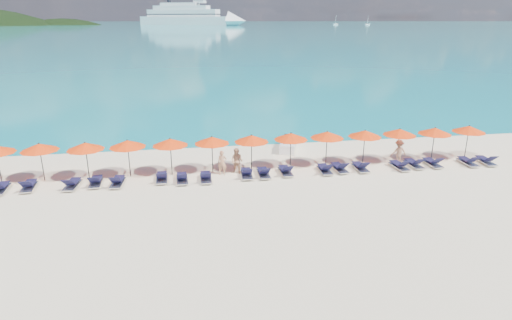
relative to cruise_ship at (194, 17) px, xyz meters
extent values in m
plane|color=beige|center=(-9.19, -517.14, -9.43)|extent=(1400.00, 1400.00, 0.00)
cube|color=#1FA9B2|center=(-9.19, 142.86, -9.42)|extent=(1600.00, 1300.00, 0.01)
ellipsoid|color=black|center=(-159.19, 42.86, -44.43)|extent=(162.00, 126.00, 85.50)
cube|color=silver|center=(-10.52, 4.81, -4.50)|extent=(106.79, 63.04, 9.86)
cone|color=silver|center=(48.63, -22.25, -4.50)|extent=(28.74, 28.74, 21.68)
cube|color=silver|center=(-12.31, 5.63, 4.37)|extent=(85.84, 51.33, 7.88)
cube|color=silver|center=(-14.10, 6.45, 10.29)|extent=(67.28, 41.41, 4.93)
cube|color=silver|center=(-15.90, 7.27, 14.23)|extent=(46.33, 29.70, 3.45)
cube|color=black|center=(-12.31, 5.63, 2.89)|extent=(86.91, 51.96, 0.89)
cube|color=black|center=(-12.31, 5.63, 6.34)|extent=(84.77, 50.70, 0.89)
cylinder|color=black|center=(-28.26, 12.93, 18.17)|extent=(4.34, 4.34, 5.42)
cube|color=silver|center=(206.05, -26.37, -8.64)|extent=(5.87, 1.96, 1.56)
cylinder|color=silver|center=(206.05, -26.37, -3.56)|extent=(0.35, 0.35, 9.78)
cube|color=silver|center=(173.68, -4.45, -8.65)|extent=(5.85, 1.95, 1.56)
cylinder|color=silver|center=(173.68, -4.45, -3.58)|extent=(0.35, 0.35, 9.74)
cube|color=white|center=(-6.01, -508.68, -9.09)|extent=(1.73, 2.85, 0.61)
cube|color=black|center=(-6.07, -508.89, -8.65)|extent=(0.86, 1.23, 0.39)
cylinder|color=black|center=(-5.82, -508.04, -8.48)|extent=(0.61, 0.24, 0.07)
imported|color=tan|center=(-11.04, -513.02, -8.69)|extent=(0.56, 0.39, 1.48)
imported|color=tan|center=(-10.16, -512.98, -8.63)|extent=(0.89, 0.78, 1.59)
imported|color=tan|center=(0.29, -512.78, -8.64)|extent=(1.02, 0.47, 1.58)
cylinder|color=black|center=(-21.27, -512.35, -8.33)|extent=(0.05, 0.05, 2.20)
cone|color=#F23809|center=(-21.27, -512.35, -7.41)|extent=(2.10, 2.10, 0.42)
sphere|color=black|center=(-21.27, -512.35, -7.19)|extent=(0.08, 0.08, 0.08)
cylinder|color=black|center=(-18.76, -512.55, -8.33)|extent=(0.05, 0.05, 2.20)
cone|color=#F23809|center=(-18.76, -512.55, -7.41)|extent=(2.10, 2.10, 0.42)
sphere|color=black|center=(-18.76, -512.55, -7.19)|extent=(0.08, 0.08, 0.08)
cylinder|color=black|center=(-16.45, -512.42, -8.33)|extent=(0.05, 0.05, 2.20)
cone|color=#F23809|center=(-16.45, -512.42, -7.41)|extent=(2.10, 2.10, 0.42)
sphere|color=black|center=(-16.45, -512.42, -7.19)|extent=(0.08, 0.08, 0.08)
cylinder|color=black|center=(-14.02, -512.48, -8.33)|extent=(0.05, 0.05, 2.20)
cone|color=#F23809|center=(-14.02, -512.48, -7.41)|extent=(2.10, 2.10, 0.42)
sphere|color=black|center=(-14.02, -512.48, -7.19)|extent=(0.08, 0.08, 0.08)
cylinder|color=black|center=(-11.58, -512.45, -8.33)|extent=(0.05, 0.05, 2.20)
cone|color=#F23809|center=(-11.58, -512.45, -7.41)|extent=(2.10, 2.10, 0.42)
sphere|color=black|center=(-11.58, -512.45, -7.19)|extent=(0.08, 0.08, 0.08)
cylinder|color=black|center=(-9.19, -512.48, -8.33)|extent=(0.05, 0.05, 2.20)
cone|color=#F23809|center=(-9.19, -512.48, -7.41)|extent=(2.10, 2.10, 0.42)
sphere|color=black|center=(-9.19, -512.48, -7.19)|extent=(0.08, 0.08, 0.08)
cylinder|color=black|center=(-6.73, -512.38, -8.33)|extent=(0.05, 0.05, 2.20)
cone|color=#F23809|center=(-6.73, -512.38, -7.41)|extent=(2.10, 2.10, 0.42)
sphere|color=black|center=(-6.73, -512.38, -7.19)|extent=(0.08, 0.08, 0.08)
cylinder|color=black|center=(-4.41, -512.38, -8.33)|extent=(0.05, 0.05, 2.20)
cone|color=#F23809|center=(-4.41, -512.38, -7.41)|extent=(2.10, 2.10, 0.42)
sphere|color=black|center=(-4.41, -512.38, -7.19)|extent=(0.08, 0.08, 0.08)
cylinder|color=black|center=(-1.97, -512.48, -8.33)|extent=(0.05, 0.05, 2.20)
cone|color=#F23809|center=(-1.97, -512.48, -7.41)|extent=(2.10, 2.10, 0.42)
sphere|color=black|center=(-1.97, -512.48, -7.19)|extent=(0.08, 0.08, 0.08)
cylinder|color=black|center=(0.37, -512.46, -8.33)|extent=(0.05, 0.05, 2.20)
cone|color=#F23809|center=(0.37, -512.46, -7.41)|extent=(2.10, 2.10, 0.42)
sphere|color=black|center=(0.37, -512.46, -7.19)|extent=(0.08, 0.08, 0.08)
cylinder|color=black|center=(2.75, -512.57, -8.33)|extent=(0.05, 0.05, 2.20)
cone|color=#F23809|center=(2.75, -512.57, -7.41)|extent=(2.10, 2.10, 0.42)
sphere|color=black|center=(2.75, -512.57, -7.19)|extent=(0.08, 0.08, 0.08)
cylinder|color=black|center=(5.24, -512.45, -8.33)|extent=(0.05, 0.05, 2.20)
cone|color=#F23809|center=(5.24, -512.45, -7.41)|extent=(2.10, 2.10, 0.42)
sphere|color=black|center=(5.24, -512.45, -7.19)|extent=(0.08, 0.08, 0.08)
cube|color=silver|center=(-23.09, -513.75, -9.29)|extent=(0.74, 1.74, 0.06)
cube|color=#141336|center=(-23.10, -513.50, -9.13)|extent=(0.63, 1.14, 0.04)
cube|color=silver|center=(-21.70, -513.63, -9.29)|extent=(0.76, 1.75, 0.06)
cube|color=#141336|center=(-21.72, -513.38, -9.13)|extent=(0.64, 1.14, 0.04)
cube|color=#141336|center=(-21.66, -514.17, -8.88)|extent=(0.59, 0.58, 0.43)
cube|color=silver|center=(-19.42, -513.75, -9.29)|extent=(0.77, 1.75, 0.06)
cube|color=#141336|center=(-19.40, -513.50, -9.13)|extent=(0.64, 1.14, 0.04)
cube|color=#141336|center=(-19.47, -514.29, -8.88)|extent=(0.60, 0.58, 0.43)
cube|color=silver|center=(-18.21, -513.55, -9.29)|extent=(0.69, 1.73, 0.06)
cube|color=#141336|center=(-18.22, -513.30, -9.13)|extent=(0.60, 1.12, 0.04)
cube|color=#141336|center=(-18.19, -514.10, -8.88)|extent=(0.57, 0.56, 0.43)
cube|color=silver|center=(-17.00, -513.76, -9.29)|extent=(0.74, 1.74, 0.06)
cube|color=#141336|center=(-16.98, -513.51, -9.13)|extent=(0.63, 1.14, 0.04)
cube|color=#141336|center=(-17.04, -514.31, -8.88)|extent=(0.59, 0.57, 0.43)
cube|color=silver|center=(-14.58, -513.49, -9.29)|extent=(0.66, 1.72, 0.06)
cube|color=#141336|center=(-14.59, -513.24, -9.13)|extent=(0.58, 1.11, 0.04)
cube|color=#141336|center=(-14.57, -514.04, -8.88)|extent=(0.56, 0.55, 0.43)
cube|color=silver|center=(-13.43, -513.81, -9.29)|extent=(0.69, 1.72, 0.06)
cube|color=#141336|center=(-13.44, -513.56, -9.13)|extent=(0.59, 1.12, 0.04)
cube|color=#141336|center=(-13.41, -514.36, -8.88)|extent=(0.57, 0.56, 0.43)
cube|color=silver|center=(-12.08, -513.85, -9.29)|extent=(0.62, 1.70, 0.06)
cube|color=#141336|center=(-12.08, -513.60, -9.13)|extent=(0.55, 1.10, 0.04)
cube|color=#141336|center=(-12.08, -514.40, -8.88)|extent=(0.55, 0.54, 0.43)
cube|color=silver|center=(-9.66, -513.61, -9.29)|extent=(0.71, 1.73, 0.06)
cube|color=#141336|center=(-9.65, -513.36, -9.13)|extent=(0.61, 1.13, 0.04)
cube|color=#141336|center=(-9.69, -514.16, -8.88)|extent=(0.58, 0.57, 0.43)
cube|color=silver|center=(-8.66, -513.67, -9.29)|extent=(0.64, 1.71, 0.06)
cube|color=#141336|center=(-8.66, -513.42, -9.13)|extent=(0.56, 1.11, 0.04)
cube|color=#141336|center=(-8.66, -514.22, -8.88)|extent=(0.56, 0.54, 0.43)
cube|color=silver|center=(-7.29, -513.52, -9.29)|extent=(0.64, 1.71, 0.06)
cube|color=#141336|center=(-7.29, -513.27, -9.13)|extent=(0.56, 1.11, 0.04)
cube|color=#141336|center=(-7.29, -514.07, -8.88)|extent=(0.56, 0.54, 0.43)
cube|color=silver|center=(-4.88, -513.63, -9.29)|extent=(0.69, 1.72, 0.06)
cube|color=#141336|center=(-4.87, -513.38, -9.13)|extent=(0.59, 1.12, 0.04)
cube|color=#141336|center=(-4.90, -514.18, -8.88)|extent=(0.57, 0.56, 0.43)
cube|color=silver|center=(-3.90, -513.51, -9.29)|extent=(0.70, 1.73, 0.06)
cube|color=#141336|center=(-3.92, -513.26, -9.13)|extent=(0.60, 1.13, 0.04)
cube|color=#141336|center=(-3.88, -514.06, -8.88)|extent=(0.58, 0.56, 0.43)
cube|color=silver|center=(-2.58, -513.58, -9.29)|extent=(0.63, 1.71, 0.06)
cube|color=#141336|center=(-2.58, -513.33, -9.13)|extent=(0.56, 1.10, 0.04)
cube|color=#141336|center=(-2.59, -514.13, -8.88)|extent=(0.55, 0.54, 0.43)
cube|color=silver|center=(-0.09, -513.74, -9.29)|extent=(0.72, 1.73, 0.06)
cube|color=#141336|center=(-0.11, -513.49, -9.13)|extent=(0.61, 1.13, 0.04)
cube|color=#141336|center=(-0.06, -514.29, -8.88)|extent=(0.58, 0.57, 0.43)
cube|color=silver|center=(0.99, -513.52, -9.29)|extent=(0.68, 1.72, 0.06)
cube|color=#141336|center=(0.99, -513.27, -9.13)|extent=(0.59, 1.12, 0.04)
cube|color=#141336|center=(1.01, -514.07, -8.88)|extent=(0.57, 0.56, 0.43)
cube|color=silver|center=(2.25, -513.54, -9.29)|extent=(0.64, 1.71, 0.06)
cube|color=#141336|center=(2.25, -513.29, -9.13)|extent=(0.56, 1.11, 0.04)
cube|color=#141336|center=(2.26, -514.09, -8.88)|extent=(0.56, 0.54, 0.43)
cube|color=silver|center=(4.61, -513.70, -9.29)|extent=(0.69, 1.72, 0.06)
cube|color=#141336|center=(4.62, -513.45, -9.13)|extent=(0.59, 1.12, 0.04)
cube|color=#141336|center=(4.59, -514.25, -8.88)|extent=(0.57, 0.56, 0.43)
cube|color=silver|center=(5.85, -513.73, -9.29)|extent=(0.74, 1.74, 0.06)
cube|color=#141336|center=(5.87, -513.48, -9.13)|extent=(0.63, 1.14, 0.04)
cube|color=#141336|center=(5.81, -514.27, -8.88)|extent=(0.59, 0.58, 0.43)
camera|label=1|loc=(-12.91, -537.04, -0.47)|focal=30.00mm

